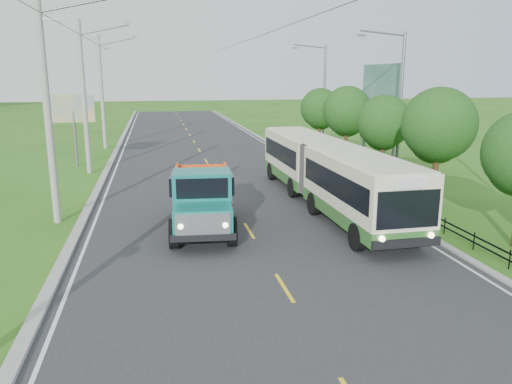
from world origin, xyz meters
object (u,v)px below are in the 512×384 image
object	(u,v)px
pole_mid	(84,97)
dump_truck	(202,195)
streetlight_far	(322,94)
planter_near	(432,214)
tree_fourth	(384,125)
billboard_left	(73,113)
planter_mid	(363,179)
bus	(327,169)
pole_near	(48,109)
pole_far	(102,92)
tree_fifth	(347,113)
planter_far	(321,159)
tree_back	(320,110)
streetlight_mid	(398,103)
billboard_right	(381,92)
tree_third	(438,128)

from	to	relation	value
pole_mid	dump_truck	bearing A→B (deg)	-66.20
streetlight_far	planter_near	distance (m)	22.57
tree_fourth	dump_truck	xyz separation A→B (m)	(-11.78, -7.51, -2.03)
planter_near	billboard_left	bearing A→B (deg)	135.16
planter_near	planter_mid	distance (m)	8.00
bus	dump_truck	bearing A→B (deg)	-157.70
pole_near	pole_far	xyz separation A→B (m)	(0.00, 24.00, 0.00)
pole_near	planter_mid	xyz separation A→B (m)	(16.86, 5.00, -4.81)
pole_near	pole_mid	size ratio (longest dim) A/B	1.00
tree_fifth	planter_far	xyz separation A→B (m)	(-1.26, 1.86, -3.57)
tree_back	planter_far	world-z (taller)	tree_back
pole_far	tree_back	bearing A→B (deg)	-20.74
tree_back	billboard_left	distance (m)	19.48
pole_mid	pole_far	xyz separation A→B (m)	(0.00, 12.00, 0.00)
pole_near	streetlight_mid	world-z (taller)	pole_near
pole_mid	streetlight_far	distance (m)	20.16
streetlight_far	billboard_right	xyz separation A→B (m)	(1.66, -8.00, 0.44)
planter_far	planter_mid	bearing A→B (deg)	-90.00
tree_back	billboard_left	bearing A→B (deg)	-173.69
tree_third	billboard_right	xyz separation A→B (m)	(2.44, 11.86, 1.36)
tree_fourth	billboard_left	xyz separation A→B (m)	(-19.36, 9.86, 0.28)
tree_fifth	planter_mid	bearing A→B (deg)	-101.56
planter_mid	streetlight_mid	bearing A→B (deg)	0.00
pole_far	planter_mid	xyz separation A→B (m)	(16.86, -19.00, -4.81)
billboard_left	streetlight_far	bearing A→B (deg)	11.23
tree_fourth	billboard_left	world-z (taller)	tree_fourth
tree_fifth	streetlight_mid	distance (m)	6.28
planter_near	planter_mid	world-z (taller)	same
pole_far	planter_far	size ratio (longest dim) A/B	14.93
bus	tree_third	bearing A→B (deg)	-14.72
tree_fifth	dump_truck	size ratio (longest dim) A/B	0.86
pole_mid	planter_near	distance (m)	23.08
pole_near	tree_fifth	xyz separation A→B (m)	(18.12, 11.14, -1.24)
tree_third	planter_far	world-z (taller)	tree_third
pole_mid	tree_back	distance (m)	18.89
billboard_right	billboard_left	bearing A→B (deg)	169.60
pole_near	streetlight_far	bearing A→B (deg)	45.14
pole_near	planter_near	world-z (taller)	pole_near
billboard_right	dump_truck	bearing A→B (deg)	-136.77
tree_fourth	billboard_right	xyz separation A→B (m)	(2.44, 5.86, 1.76)
tree_fourth	bus	world-z (taller)	tree_fourth
pole_near	planter_near	xyz separation A→B (m)	(16.86, -3.00, -4.81)
planter_far	streetlight_mid	bearing A→B (deg)	-75.68
tree_third	planter_far	bearing A→B (deg)	95.18
tree_fourth	pole_far	bearing A→B (deg)	133.85
pole_mid	pole_far	bearing A→B (deg)	90.00
planter_mid	billboard_right	distance (m)	8.68
planter_mid	tree_third	bearing A→B (deg)	-77.90
pole_far	planter_near	world-z (taller)	pole_far
pole_near	bus	bearing A→B (deg)	1.91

